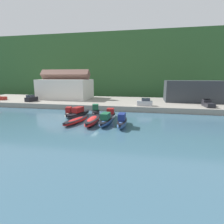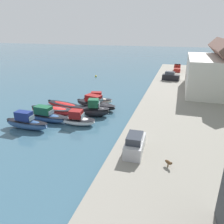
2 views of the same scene
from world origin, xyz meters
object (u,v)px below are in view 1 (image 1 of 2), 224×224
object	(u,v)px
pickup_truck_0	(208,104)
moored_boat_6	(106,120)
moored_boat_1	(79,113)
moored_boat_2	(96,112)
moored_boat_3	(111,115)
moored_boat_4	(76,121)
moored_boat_7	(122,122)
parked_car_0	(31,99)
moored_boat_5	(92,121)
moored_boat_0	(69,113)
dog_on_quay	(151,102)
parked_car_1	(145,102)

from	to	relation	value
pickup_truck_0	moored_boat_6	bearing A→B (deg)	-146.68
moored_boat_1	moored_boat_2	bearing A→B (deg)	34.12
moored_boat_3	moored_boat_2	bearing A→B (deg)	157.63
moored_boat_2	moored_boat_4	xyz separation A→B (m)	(-2.24, -6.86, -0.61)
moored_boat_6	moored_boat_7	bearing A→B (deg)	-13.36
moored_boat_3	parked_car_0	distance (m)	31.63
moored_boat_3	moored_boat_4	xyz separation A→B (m)	(-6.22, -5.60, -0.33)
moored_boat_5	pickup_truck_0	distance (m)	32.68
moored_boat_4	moored_boat_5	distance (m)	3.61
moored_boat_4	moored_boat_3	bearing A→B (deg)	55.29
moored_boat_5	moored_boat_0	bearing A→B (deg)	142.97
moored_boat_5	dog_on_quay	distance (m)	23.25
moored_boat_2	moored_boat_5	world-z (taller)	moored_boat_2
moored_boat_3	moored_boat_4	size ratio (longest dim) A/B	0.64
moored_boat_3	moored_boat_4	world-z (taller)	moored_boat_3
moored_boat_3	pickup_truck_0	size ratio (longest dim) A/B	1.16
moored_boat_3	parked_car_0	size ratio (longest dim) A/B	1.27
moored_boat_3	moored_boat_7	world-z (taller)	moored_boat_7
moored_boat_0	moored_boat_4	size ratio (longest dim) A/B	0.68
dog_on_quay	moored_boat_1	bearing A→B (deg)	-99.85
moored_boat_5	moored_boat_7	world-z (taller)	moored_boat_7
moored_boat_3	dog_on_quay	size ratio (longest dim) A/B	6.93
moored_boat_3	pickup_truck_0	world-z (taller)	pickup_truck_0
parked_car_0	moored_boat_7	bearing A→B (deg)	-22.96
moored_boat_1	moored_boat_5	size ratio (longest dim) A/B	1.06
moored_boat_0	moored_boat_3	world-z (taller)	moored_boat_0
moored_boat_5	moored_boat_6	world-z (taller)	moored_boat_6
moored_boat_1	moored_boat_3	world-z (taller)	moored_boat_1
moored_boat_5	dog_on_quay	xyz separation A→B (m)	(11.97, 19.90, 1.23)
moored_boat_5	parked_car_0	world-z (taller)	parked_car_0
moored_boat_1	moored_boat_6	size ratio (longest dim) A/B	1.11
moored_boat_1	parked_car_1	distance (m)	18.75
moored_boat_4	moored_boat_7	xyz separation A→B (m)	(9.79, -0.89, 0.48)
moored_boat_4	moored_boat_7	bearing A→B (deg)	8.10
moored_boat_2	dog_on_quay	xyz separation A→B (m)	(13.33, 12.72, 0.82)
pickup_truck_0	dog_on_quay	size ratio (longest dim) A/B	6.00
moored_boat_6	parked_car_0	distance (m)	34.27
moored_boat_7	pickup_truck_0	distance (m)	28.12
parked_car_0	dog_on_quay	size ratio (longest dim) A/B	5.46
moored_boat_5	moored_boat_6	bearing A→B (deg)	7.32
moored_boat_6	dog_on_quay	world-z (taller)	moored_boat_6
moored_boat_3	moored_boat_1	bearing A→B (deg)	176.37
moored_boat_2	parked_car_0	xyz separation A→B (m)	(-25.19, 10.86, 1.28)
moored_boat_2	moored_boat_7	distance (m)	10.82
moored_boat_1	moored_boat_7	distance (m)	12.99
parked_car_1	pickup_truck_0	bearing A→B (deg)	-85.73
moored_boat_6	parked_car_1	size ratio (longest dim) A/B	1.84
pickup_truck_0	parked_car_1	bearing A→B (deg)	-176.44
moored_boat_0	parked_car_0	size ratio (longest dim) A/B	1.34
moored_boat_0	moored_boat_7	world-z (taller)	moored_boat_7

